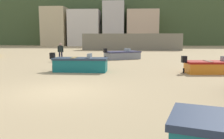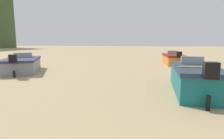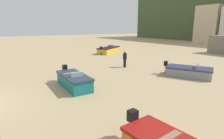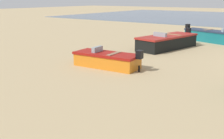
% 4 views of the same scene
% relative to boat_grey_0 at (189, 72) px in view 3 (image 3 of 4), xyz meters
% --- Properties ---
extents(townhouse_far_left, '(5.52, 6.86, 8.94)m').
position_rel_boat_grey_0_xyz_m(townhouse_far_left, '(-16.51, 33.19, 4.07)').
color(townhouse_far_left, '#CCBA8F').
rests_on(townhouse_far_left, ground).
extents(boat_grey_0, '(3.81, 3.11, 1.09)m').
position_rel_boat_grey_0_xyz_m(boat_grey_0, '(0.00, 0.00, 0.00)').
color(boat_grey_0, gray).
rests_on(boat_grey_0, ground).
extents(boat_teal_1, '(3.69, 1.43, 1.19)m').
position_rel_boat_grey_0_xyz_m(boat_teal_1, '(-2.48, -8.65, 0.05)').
color(boat_teal_1, '#156A6E').
rests_on(boat_teal_1, ground).
extents(boat_yellow_5, '(3.97, 5.00, 1.20)m').
position_rel_boat_grey_0_xyz_m(boat_yellow_5, '(-15.17, 2.10, 0.05)').
color(boat_yellow_5, gold).
rests_on(boat_yellow_5, ground).
extents(beach_walker_foreground, '(0.54, 0.36, 1.62)m').
position_rel_boat_grey_0_xyz_m(beach_walker_foreground, '(-5.59, -2.13, 0.55)').
color(beach_walker_foreground, black).
rests_on(beach_walker_foreground, ground).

